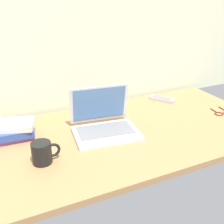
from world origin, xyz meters
name	(u,v)px	position (x,y,z in m)	size (l,w,h in m)	color
desk	(117,136)	(0.00, 0.00, 0.01)	(1.60, 0.76, 0.03)	#A87A4C
laptop	(104,123)	(-0.05, 0.05, 0.08)	(0.34, 0.30, 0.22)	silver
coffee_mug	(42,152)	(-0.39, -0.09, 0.08)	(0.12, 0.08, 0.09)	black
remote_control_near	(162,99)	(0.44, 0.26, 0.04)	(0.13, 0.16, 0.02)	#B7B7B7
eyeglasses	(223,113)	(0.65, -0.05, 0.03)	(0.12, 0.11, 0.01)	#591E19
book_stack	(12,130)	(-0.47, 0.17, 0.07)	(0.23, 0.18, 0.08)	#8C4C8C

